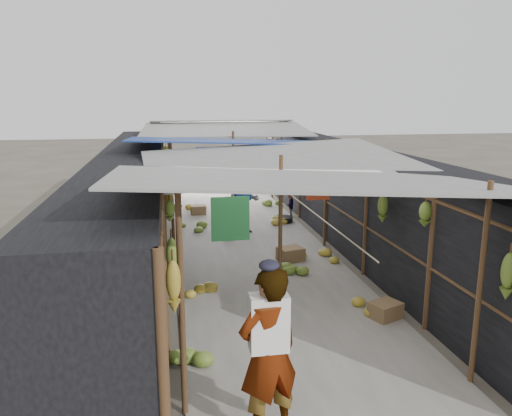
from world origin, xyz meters
TOP-DOWN VIEW (x-y plane):
  - ground at (0.00, 0.00)m, footprint 80.00×80.00m
  - aisle_slab at (0.00, 6.50)m, footprint 3.60×16.00m
  - stall_left at (-2.70, 6.50)m, footprint 1.40×15.00m
  - stall_right at (2.70, 6.50)m, footprint 1.40×15.00m
  - crate_near at (0.72, 5.06)m, footprint 0.62×0.55m
  - crate_mid at (1.52, 1.94)m, footprint 0.58×0.53m
  - crate_back at (-0.98, 9.90)m, footprint 0.47×0.39m
  - black_basin at (1.35, 8.47)m, footprint 0.57×0.57m
  - vendor_elderly at (-0.93, -0.50)m, footprint 0.80×0.65m
  - shopper_blue at (0.06, 7.58)m, footprint 0.93×0.77m
  - vendor_seated at (1.70, 9.03)m, footprint 0.40×0.58m
  - market_canopy at (0.02, 6.83)m, footprint 5.62×15.20m
  - hanging_bananas at (0.14, 6.51)m, footprint 3.95×14.10m
  - floor_bananas at (-0.14, 6.32)m, footprint 3.91×10.14m

SIDE VIEW (x-z plane):
  - ground at x=0.00m, z-range 0.00..0.00m
  - aisle_slab at x=0.00m, z-range 0.00..0.02m
  - black_basin at x=1.35m, z-range 0.00..0.17m
  - crate_mid at x=1.52m, z-range 0.00..0.28m
  - crate_back at x=-0.98m, z-range 0.00..0.29m
  - crate_near at x=0.72m, z-range 0.00..0.31m
  - floor_bananas at x=-0.14m, z-range -0.02..0.33m
  - vendor_seated at x=1.70m, z-range 0.00..0.83m
  - shopper_blue at x=0.06m, z-range 0.00..1.74m
  - vendor_elderly at x=-0.93m, z-range 0.00..1.90m
  - stall_left at x=-2.70m, z-range 0.00..2.30m
  - stall_right at x=2.70m, z-range 0.00..2.30m
  - hanging_bananas at x=0.14m, z-range 1.23..2.05m
  - market_canopy at x=0.02m, z-range 1.03..3.79m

